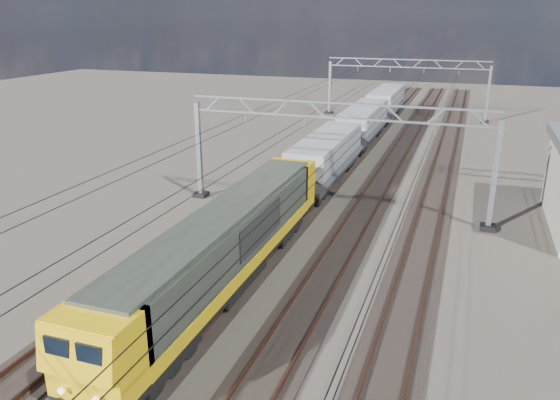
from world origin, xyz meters
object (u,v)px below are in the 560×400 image
(catenary_gantry_mid, at_px, (334,153))
(hopper_wagon_mid, at_px, (363,122))
(locomotive, at_px, (226,244))
(hopper_wagon_third, at_px, (386,101))
(hopper_wagon_lead, at_px, (326,156))
(catenary_gantry_far, at_px, (406,86))

(catenary_gantry_mid, relative_size, hopper_wagon_mid, 1.53)
(hopper_wagon_mid, bearing_deg, catenary_gantry_mid, -84.26)
(locomotive, bearing_deg, catenary_gantry_mid, 80.53)
(hopper_wagon_third, bearing_deg, locomotive, -90.00)
(locomotive, relative_size, hopper_wagon_third, 1.62)
(hopper_wagon_lead, height_order, hopper_wagon_mid, same)
(catenary_gantry_mid, bearing_deg, locomotive, -99.47)
(locomotive, bearing_deg, hopper_wagon_third, 90.00)
(hopper_wagon_mid, bearing_deg, locomotive, -90.00)
(catenary_gantry_mid, relative_size, locomotive, 0.94)
(catenary_gantry_far, bearing_deg, hopper_wagon_lead, -93.78)
(hopper_wagon_mid, xyz_separation_m, hopper_wagon_third, (0.00, 14.20, 0.00))
(hopper_wagon_lead, distance_m, hopper_wagon_third, 28.40)
(hopper_wagon_lead, relative_size, hopper_wagon_third, 1.00)
(hopper_wagon_mid, bearing_deg, catenary_gantry_far, 82.91)
(hopper_wagon_lead, relative_size, hopper_wagon_mid, 1.00)
(locomotive, distance_m, hopper_wagon_lead, 17.70)
(hopper_wagon_lead, distance_m, hopper_wagon_mid, 14.20)
(catenary_gantry_far, xyz_separation_m, locomotive, (-2.00, -47.98, -1.58))
(catenary_gantry_mid, xyz_separation_m, hopper_wagon_mid, (-2.00, 19.91, -1.67))
(locomotive, relative_size, hopper_wagon_mid, 1.62)
(catenary_gantry_far, relative_size, hopper_wagon_lead, 1.53)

